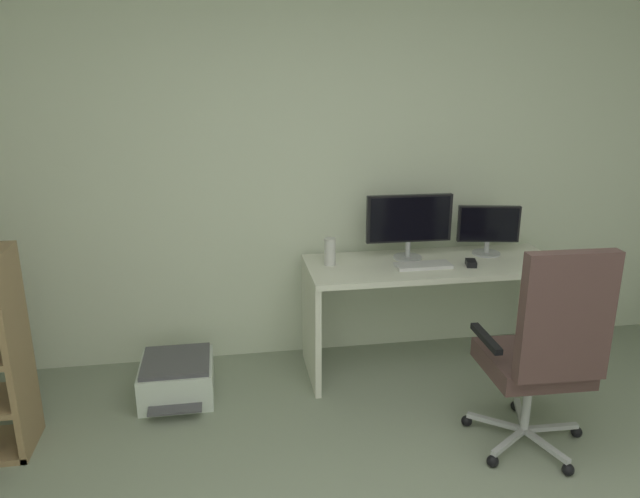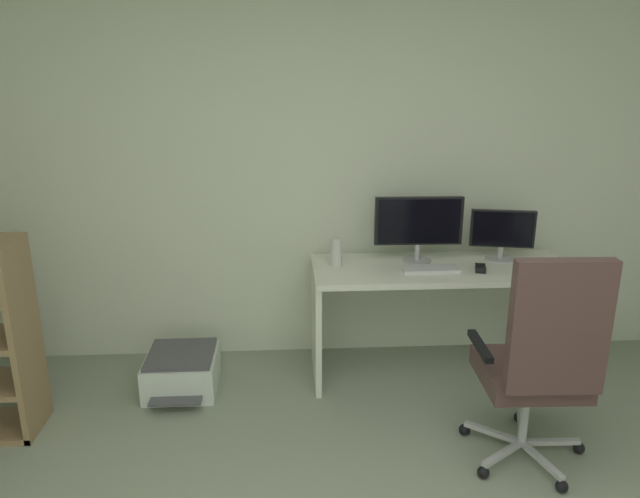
# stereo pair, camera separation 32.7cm
# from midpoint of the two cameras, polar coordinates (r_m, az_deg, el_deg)

# --- Properties ---
(wall_back) EXTENTS (5.20, 0.10, 2.52)m
(wall_back) POSITION_cam_midpoint_polar(r_m,az_deg,el_deg) (3.89, -3.56, 7.60)
(wall_back) COLOR silver
(wall_back) RESTS_ON ground
(desk) EXTENTS (1.59, 0.59, 0.72)m
(desk) POSITION_cam_midpoint_polar(r_m,az_deg,el_deg) (3.83, 8.22, -3.87)
(desk) COLOR white
(desk) RESTS_ON ground
(monitor_main) EXTENTS (0.54, 0.18, 0.41)m
(monitor_main) POSITION_cam_midpoint_polar(r_m,az_deg,el_deg) (3.76, 6.05, 2.63)
(monitor_main) COLOR #B2B5B7
(monitor_main) RESTS_ON desk
(monitor_secondary) EXTENTS (0.39, 0.18, 0.32)m
(monitor_secondary) POSITION_cam_midpoint_polar(r_m,az_deg,el_deg) (3.95, 13.51, 2.01)
(monitor_secondary) COLOR #B2B5B7
(monitor_secondary) RESTS_ON desk
(keyboard) EXTENTS (0.34, 0.13, 0.02)m
(keyboard) POSITION_cam_midpoint_polar(r_m,az_deg,el_deg) (3.67, 7.33, -1.61)
(keyboard) COLOR silver
(keyboard) RESTS_ON desk
(computer_mouse) EXTENTS (0.08, 0.11, 0.03)m
(computer_mouse) POSITION_cam_midpoint_polar(r_m,az_deg,el_deg) (3.74, 11.80, -1.36)
(computer_mouse) COLOR black
(computer_mouse) RESTS_ON desk
(desktop_speaker) EXTENTS (0.07, 0.07, 0.17)m
(desktop_speaker) POSITION_cam_midpoint_polar(r_m,az_deg,el_deg) (3.66, -1.61, -0.30)
(desktop_speaker) COLOR silver
(desktop_speaker) RESTS_ON desk
(office_chair) EXTENTS (0.61, 0.63, 1.13)m
(office_chair) POSITION_cam_midpoint_polar(r_m,az_deg,el_deg) (3.05, 17.81, -9.09)
(office_chair) COLOR #B7BABC
(office_chair) RESTS_ON ground
(printer) EXTENTS (0.42, 0.52, 0.24)m
(printer) POSITION_cam_midpoint_polar(r_m,az_deg,el_deg) (3.77, -15.95, -11.81)
(printer) COLOR silver
(printer) RESTS_ON ground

